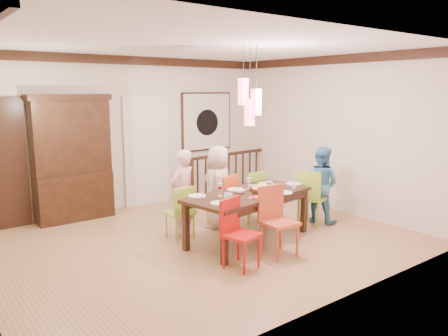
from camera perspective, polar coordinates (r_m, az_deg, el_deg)
floor at (r=6.80m, az=-2.83°, el=-9.38°), size 6.00×6.00×0.00m
ceiling at (r=6.44m, az=-3.07°, el=15.72°), size 6.00×6.00×0.00m
wall_back at (r=8.64m, az=-12.32°, el=4.46°), size 6.00×0.00×6.00m
wall_right at (r=8.50m, az=14.08°, el=4.30°), size 0.00×5.00×5.00m
crown_molding at (r=6.43m, az=-3.06°, el=15.01°), size 6.00×5.00×0.16m
white_doorway at (r=8.80m, az=-10.06°, el=2.02°), size 0.97×0.05×2.22m
painting at (r=9.48m, az=-2.29°, el=6.08°), size 1.25×0.06×1.25m
pendant_cluster at (r=6.39m, az=3.37°, el=8.64°), size 0.27×0.21×1.14m
dining_table at (r=6.59m, az=3.24°, el=-4.01°), size 2.14×1.24×0.75m
chair_far_left at (r=6.77m, az=-5.83°, el=-5.25°), size 0.38×0.38×0.84m
chair_far_mid at (r=7.26m, az=-0.29°, el=-3.82°), size 0.51×0.51×0.91m
chair_far_right at (r=7.62m, az=3.36°, el=-3.19°), size 0.41×0.41×0.90m
chair_near_left at (r=5.64m, az=2.30°, el=-8.00°), size 0.50×0.50×0.90m
chair_near_mid at (r=6.09m, az=7.27°, el=-6.35°), size 0.47×0.47×0.97m
chair_end_right at (r=7.57m, az=11.56°, el=-3.21°), size 0.54×0.54×0.96m
china_hutch at (r=8.06m, az=-19.27°, el=1.27°), size 1.39×0.46×2.20m
balustrade at (r=9.34m, az=0.62°, el=-0.78°), size 2.24×0.29×0.96m
person_far_left at (r=6.91m, az=-5.42°, el=-3.21°), size 0.57×0.46×1.36m
person_far_mid at (r=7.25m, az=-0.75°, el=-2.48°), size 0.80×0.69×1.37m
person_end_right at (r=7.73m, az=12.48°, el=-2.12°), size 0.68×0.77×1.33m
serving_bowl at (r=6.62m, az=4.76°, el=-2.81°), size 0.41×0.41×0.08m
small_bowl at (r=6.53m, az=2.07°, el=-3.10°), size 0.21×0.21×0.05m
cup_left at (r=6.15m, az=0.54°, el=-3.74°), size 0.16×0.16×0.10m
cup_right at (r=6.95m, az=5.94°, el=-2.14°), size 0.12×0.12×0.10m
plate_far_left at (r=6.37m, az=-3.54°, el=-3.65°), size 0.26×0.26×0.01m
plate_far_mid at (r=6.75m, az=1.52°, el=-2.83°), size 0.26×0.26×0.01m
plate_far_right at (r=7.20m, az=5.49°, el=-2.04°), size 0.26×0.26×0.01m
plate_near_left at (r=5.95m, az=-0.53°, el=-4.62°), size 0.26×0.26×0.01m
plate_near_mid at (r=6.62m, az=7.83°, el=-3.18°), size 0.26×0.26×0.01m
plate_end_right at (r=7.25m, az=9.08°, el=-2.05°), size 0.26×0.26×0.01m
wine_glass_a at (r=6.35m, az=-0.53°, el=-2.84°), size 0.08×0.08×0.19m
wine_glass_b at (r=6.77m, az=3.25°, el=-2.05°), size 0.08×0.08×0.19m
wine_glass_c at (r=6.25m, az=3.50°, el=-3.08°), size 0.08×0.08×0.19m
wine_glass_d at (r=6.98m, az=9.19°, el=-1.79°), size 0.08×0.08×0.19m
napkin at (r=6.29m, az=4.52°, el=-3.82°), size 0.18×0.14×0.01m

